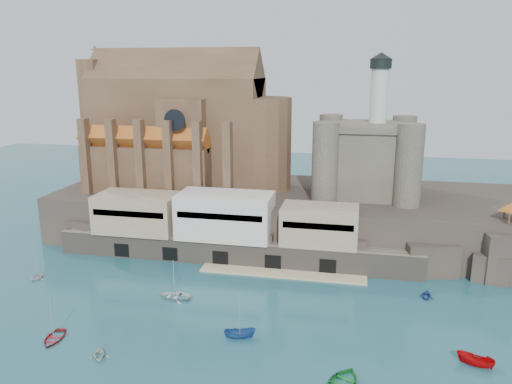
{
  "coord_description": "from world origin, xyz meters",
  "views": [
    {
      "loc": [
        14.33,
        -64.93,
        36.3
      ],
      "look_at": [
        -5.76,
        32.0,
        11.49
      ],
      "focal_mm": 35.0,
      "sensor_mm": 36.0,
      "label": 1
    }
  ],
  "objects_px": {
    "church": "(185,132)",
    "castle_keep": "(366,155)",
    "boat_1": "(99,357)",
    "boat_2": "(240,337)",
    "boat_0": "(54,339)"
  },
  "relations": [
    {
      "from": "church",
      "to": "boat_1",
      "type": "relative_size",
      "value": 14.84
    },
    {
      "from": "boat_0",
      "to": "church",
      "type": "bearing_deg",
      "value": 80.1
    },
    {
      "from": "boat_1",
      "to": "boat_2",
      "type": "xyz_separation_m",
      "value": [
        16.64,
        8.34,
        0.0
      ]
    },
    {
      "from": "church",
      "to": "boat_1",
      "type": "xyz_separation_m",
      "value": [
        7.05,
        -54.9,
        -22.13
      ]
    },
    {
      "from": "boat_1",
      "to": "castle_keep",
      "type": "bearing_deg",
      "value": 33.22
    },
    {
      "from": "boat_1",
      "to": "boat_2",
      "type": "distance_m",
      "value": 18.61
    },
    {
      "from": "boat_1",
      "to": "boat_0",
      "type": "bearing_deg",
      "value": 136.9
    },
    {
      "from": "boat_2",
      "to": "castle_keep",
      "type": "bearing_deg",
      "value": -32.79
    },
    {
      "from": "boat_0",
      "to": "boat_2",
      "type": "height_order",
      "value": "boat_0"
    },
    {
      "from": "castle_keep",
      "to": "boat_1",
      "type": "relative_size",
      "value": 9.25
    },
    {
      "from": "church",
      "to": "castle_keep",
      "type": "xyz_separation_m",
      "value": [
        40.21,
        -0.78,
        -3.81
      ]
    },
    {
      "from": "church",
      "to": "boat_0",
      "type": "xyz_separation_m",
      "value": [
        -1.2,
        -52.25,
        -22.13
      ]
    },
    {
      "from": "boat_0",
      "to": "boat_2",
      "type": "distance_m",
      "value": 25.54
    },
    {
      "from": "boat_1",
      "to": "boat_2",
      "type": "height_order",
      "value": "boat_2"
    },
    {
      "from": "boat_2",
      "to": "boat_0",
      "type": "bearing_deg",
      "value": 89.91
    }
  ]
}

